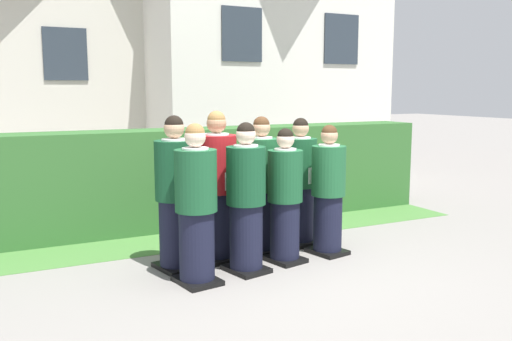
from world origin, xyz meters
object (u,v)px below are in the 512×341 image
Objects in this scene: student_front_row_0 at (196,208)px; student_front_row_2 at (285,199)px; student_front_row_1 at (246,202)px; student_in_red_blazer at (217,190)px; student_rear_row_2 at (261,188)px; student_rear_row_3 at (300,185)px; student_front_row_3 at (328,193)px; student_rear_row_0 at (176,197)px.

student_front_row_2 is at bearing 11.14° from student_front_row_0.
student_front_row_1 is 1.06× the size of student_front_row_2.
student_in_red_blazer is 1.05× the size of student_rear_row_2.
student_front_row_1 is 1.28m from student_rear_row_3.
student_front_row_3 is at bearing -32.26° from student_rear_row_2.
student_front_row_3 is 0.92× the size of student_rear_row_0.
student_front_row_0 is 1.29m from student_rear_row_2.
student_rear_row_0 is at bearing 171.84° from student_front_row_3.
student_front_row_2 is at bearing -82.53° from student_rear_row_2.
student_front_row_0 is 1.87m from student_rear_row_3.
student_front_row_0 is 1.79m from student_front_row_3.
student_in_red_blazer is (0.53, 0.11, 0.02)m from student_rear_row_0.
student_front_row_3 is 1.33m from student_in_red_blazer.
student_front_row_1 is 1.04× the size of student_front_row_3.
student_rear_row_0 reaches higher than student_rear_row_3.
student_rear_row_3 is (0.60, 0.10, -0.02)m from student_rear_row_2.
student_rear_row_2 is (0.48, 0.59, 0.01)m from student_front_row_1.
student_front_row_2 is at bearing -14.21° from student_rear_row_0.
student_front_row_0 is at bearing -154.84° from student_rear_row_3.
student_front_row_0 is 0.97× the size of student_rear_row_0.
student_front_row_3 is at bearing -81.75° from student_rear_row_3.
student_front_row_0 is at bearing -85.64° from student_rear_row_0.
student_front_row_0 is at bearing -168.86° from student_front_row_2.
student_front_row_2 is 0.99× the size of student_front_row_3.
student_in_red_blazer reaches higher than student_front_row_0.
student_front_row_2 is 0.48m from student_rear_row_2.
student_front_row_1 is at bearing -78.08° from student_in_red_blazer.
student_rear_row_2 is (-0.68, 0.43, 0.05)m from student_front_row_3.
student_front_row_0 is 1.17m from student_front_row_2.
student_front_row_1 is 0.76m from student_rear_row_2.
student_front_row_2 is at bearing 12.28° from student_front_row_1.
student_in_red_blazer is 1.21m from student_rear_row_3.
student_rear_row_2 is at bearing 50.50° from student_front_row_1.
student_rear_row_2 is at bearing -170.78° from student_rear_row_3.
student_in_red_blazer is at bearing 163.83° from student_front_row_3.
student_front_row_3 is (1.16, 0.16, -0.03)m from student_front_row_1.
student_front_row_1 is 0.77m from student_rear_row_0.
student_front_row_3 is at bearing -16.17° from student_in_red_blazer.
student_front_row_2 is (0.55, 0.12, -0.04)m from student_front_row_1.
student_front_row_1 is 0.56m from student_front_row_2.
student_front_row_1 is at bearing -129.50° from student_rear_row_2.
student_rear_row_3 is (1.73, 0.26, -0.04)m from student_rear_row_0.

